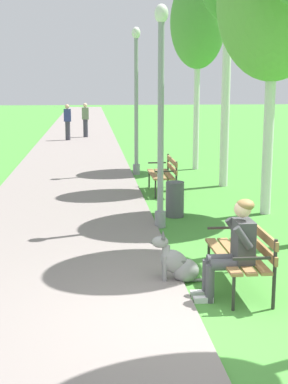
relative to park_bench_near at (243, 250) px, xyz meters
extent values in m
plane|color=#478E38|center=(-0.62, -0.97, -0.51)|extent=(120.00, 120.00, 0.00)
cube|color=gray|center=(-2.48, 23.03, -0.49)|extent=(3.49, 60.00, 0.04)
cube|color=olive|center=(-0.27, 0.00, -0.06)|extent=(0.14, 1.50, 0.04)
cube|color=olive|center=(-0.10, 0.00, -0.06)|extent=(0.14, 1.50, 0.04)
cube|color=olive|center=(0.08, 0.00, -0.06)|extent=(0.14, 1.50, 0.04)
cube|color=olive|center=(0.18, 0.00, 0.08)|extent=(0.04, 1.50, 0.11)
cube|color=olive|center=(0.18, 0.00, 0.26)|extent=(0.04, 1.50, 0.11)
cylinder|color=#2D2B28|center=(-0.30, 0.69, -0.29)|extent=(0.04, 0.04, 0.45)
cylinder|color=#2D2B28|center=(0.18, 0.69, -0.09)|extent=(0.04, 0.04, 0.85)
cube|color=#2D2B28|center=(-0.10, 0.69, 0.12)|extent=(0.45, 0.04, 0.03)
cylinder|color=#2D2B28|center=(-0.30, -0.69, -0.29)|extent=(0.04, 0.04, 0.45)
cylinder|color=#2D2B28|center=(0.18, -0.69, -0.09)|extent=(0.04, 0.04, 0.85)
cube|color=#2D2B28|center=(-0.10, -0.69, 0.12)|extent=(0.45, 0.04, 0.03)
cube|color=olive|center=(-0.44, 6.42, -0.06)|extent=(0.14, 1.50, 0.04)
cube|color=olive|center=(-0.26, 6.42, -0.06)|extent=(0.14, 1.50, 0.04)
cube|color=olive|center=(-0.09, 6.42, -0.06)|extent=(0.14, 1.50, 0.04)
cube|color=olive|center=(0.02, 6.42, 0.08)|extent=(0.04, 1.50, 0.11)
cube|color=olive|center=(0.02, 6.42, 0.26)|extent=(0.04, 1.50, 0.11)
cylinder|color=#2D2B28|center=(-0.46, 7.11, -0.29)|extent=(0.04, 0.04, 0.45)
cylinder|color=#2D2B28|center=(0.02, 7.11, -0.09)|extent=(0.04, 0.04, 0.85)
cube|color=#2D2B28|center=(-0.26, 7.11, 0.12)|extent=(0.45, 0.04, 0.03)
cylinder|color=#2D2B28|center=(-0.46, 5.73, -0.29)|extent=(0.04, 0.04, 0.45)
cylinder|color=#2D2B28|center=(0.02, 5.73, -0.09)|extent=(0.04, 0.04, 0.85)
cube|color=#2D2B28|center=(-0.26, 5.73, 0.12)|extent=(0.45, 0.04, 0.03)
cylinder|color=#4C4C51|center=(-0.31, -0.22, -0.04)|extent=(0.42, 0.14, 0.14)
cylinder|color=#4C4C51|center=(-0.52, -0.22, -0.28)|extent=(0.11, 0.11, 0.47)
cube|color=silver|center=(-0.60, -0.22, -0.48)|extent=(0.24, 0.09, 0.07)
cylinder|color=#4C4C51|center=(-0.31, -0.42, -0.04)|extent=(0.42, 0.14, 0.14)
cylinder|color=#4C4C51|center=(-0.52, -0.42, -0.28)|extent=(0.11, 0.11, 0.47)
cube|color=silver|center=(-0.60, -0.42, -0.48)|extent=(0.24, 0.09, 0.07)
cube|color=#3F3F42|center=(-0.10, -0.32, 0.22)|extent=(0.22, 0.36, 0.52)
cylinder|color=#3F3F42|center=(-0.16, -0.12, 0.32)|extent=(0.25, 0.09, 0.30)
cylinder|color=#3F3F42|center=(-0.16, -0.52, 0.32)|extent=(0.25, 0.09, 0.30)
sphere|color=beige|center=(-0.12, -0.32, 0.62)|extent=(0.21, 0.21, 0.21)
ellipsoid|color=olive|center=(-0.09, -0.32, 0.67)|extent=(0.22, 0.23, 0.14)
ellipsoid|color=gray|center=(-0.70, 0.30, -0.35)|extent=(0.38, 0.30, 0.32)
ellipsoid|color=gray|center=(-0.85, 0.30, -0.23)|extent=(0.51, 0.25, 0.48)
ellipsoid|color=#595959|center=(-0.80, 0.30, -0.19)|extent=(0.37, 0.21, 0.27)
cylinder|color=gray|center=(-0.97, 0.37, -0.32)|extent=(0.06, 0.06, 0.38)
cylinder|color=gray|center=(-0.98, 0.25, -0.32)|extent=(0.06, 0.06, 0.38)
cylinder|color=gray|center=(-0.96, 0.31, -0.08)|extent=(0.12, 0.17, 0.19)
ellipsoid|color=gray|center=(-1.04, 0.32, 0.05)|extent=(0.23, 0.15, 0.16)
cone|color=#595959|center=(-1.14, 0.32, 0.04)|extent=(0.11, 0.10, 0.09)
cone|color=#595959|center=(-0.99, 0.36, 0.15)|extent=(0.06, 0.06, 0.09)
cone|color=#595959|center=(-1.00, 0.27, 0.15)|extent=(0.06, 0.06, 0.09)
cylinder|color=gray|center=(-0.50, 0.28, -0.49)|extent=(0.28, 0.06, 0.04)
cylinder|color=gray|center=(-0.68, 3.17, -0.36)|extent=(0.20, 0.20, 0.30)
cylinder|color=gray|center=(-0.68, 3.17, 1.32)|extent=(0.11, 0.11, 3.66)
ellipsoid|color=silver|center=(-0.68, 3.17, 3.27)|extent=(0.24, 0.24, 0.32)
cylinder|color=gray|center=(-0.62, 9.14, -0.36)|extent=(0.20, 0.20, 0.30)
cylinder|color=gray|center=(-0.62, 9.14, 1.41)|extent=(0.11, 0.11, 3.84)
ellipsoid|color=silver|center=(-0.62, 9.14, 3.45)|extent=(0.24, 0.24, 0.32)
cylinder|color=silver|center=(1.59, 4.04, 1.11)|extent=(0.20, 0.20, 3.24)
ellipsoid|color=#66A847|center=(1.59, 4.04, 3.64)|extent=(2.18, 2.22, 3.04)
cylinder|color=silver|center=(1.46, 7.13, 1.79)|extent=(0.21, 0.21, 4.60)
cylinder|color=silver|center=(1.27, 9.99, 1.26)|extent=(0.17, 0.17, 3.54)
ellipsoid|color=#569E42|center=(1.27, 9.99, 3.84)|extent=(1.63, 1.74, 2.70)
cylinder|color=#515156|center=(-0.28, 3.97, -0.16)|extent=(0.36, 0.36, 0.70)
cylinder|color=#383842|center=(-2.94, 18.75, -0.07)|extent=(0.22, 0.22, 0.88)
cube|color=navy|center=(-2.94, 18.75, 0.65)|extent=(0.32, 0.20, 0.56)
sphere|color=tan|center=(-2.94, 18.75, 1.04)|extent=(0.20, 0.20, 0.20)
cylinder|color=#383842|center=(-2.15, 20.10, -0.07)|extent=(0.22, 0.22, 0.88)
cube|color=#6B7F5B|center=(-2.15, 20.10, 0.65)|extent=(0.32, 0.20, 0.56)
sphere|color=beige|center=(-2.15, 20.10, 1.04)|extent=(0.20, 0.20, 0.20)
camera|label=1|loc=(-1.93, -6.68, 2.12)|focal=52.05mm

